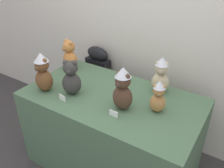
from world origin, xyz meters
TOP-DOWN VIEW (x-y plane):
  - wall_back at (0.00, 0.92)m, footprint 7.00×0.08m
  - display_table at (0.00, 0.25)m, footprint 1.50×0.83m
  - instrument_case at (-0.53, 0.80)m, footprint 0.29×0.15m
  - teddy_bear_sand at (0.31, 0.53)m, footprint 0.18×0.17m
  - teddy_bear_cocoa at (0.16, 0.15)m, footprint 0.18×0.16m
  - teddy_bear_chestnut at (-0.55, 0.02)m, footprint 0.16×0.14m
  - teddy_bear_caramel at (0.40, 0.26)m, footprint 0.15×0.14m
  - teddy_bear_ginger at (-0.63, 0.46)m, footprint 0.19×0.18m
  - teddy_bear_charcoal at (-0.31, 0.11)m, footprint 0.20×0.19m
  - name_card_front_left at (-0.31, -0.02)m, footprint 0.07×0.02m
  - name_card_front_middle at (0.16, 0.02)m, footprint 0.07×0.01m

SIDE VIEW (x-z plane):
  - display_table at x=0.00m, z-range 0.00..0.80m
  - instrument_case at x=-0.53m, z-range 0.00..0.95m
  - name_card_front_left at x=-0.31m, z-range 0.80..0.85m
  - name_card_front_middle at x=0.16m, z-range 0.80..0.85m
  - teddy_bear_caramel at x=0.40m, z-range 0.79..1.06m
  - teddy_bear_ginger at x=-0.63m, z-range 0.78..1.10m
  - teddy_bear_charcoal at x=-0.31m, z-range 0.78..1.10m
  - teddy_bear_sand at x=0.31m, z-range 0.79..1.12m
  - teddy_bear_chestnut at x=-0.55m, z-range 0.79..1.14m
  - teddy_bear_cocoa at x=0.16m, z-range 0.79..1.15m
  - wall_back at x=0.00m, z-range 0.00..2.60m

